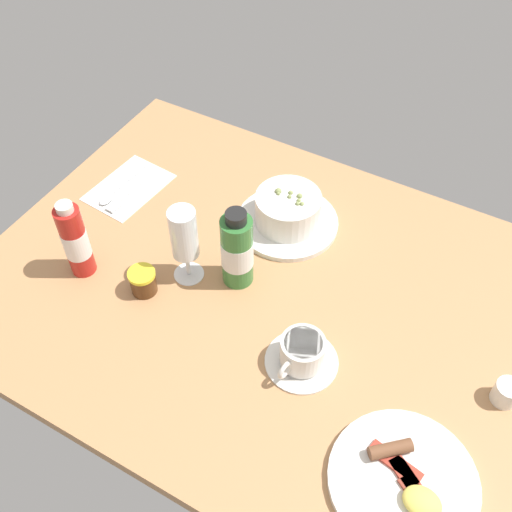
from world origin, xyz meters
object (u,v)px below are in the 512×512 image
Objects in this scene: creamer_jug at (507,392)px; jam_jar at (143,281)px; sauce_bottle_red at (75,241)px; wine_glass at (184,237)px; porridge_bowl at (288,212)px; coffee_cup at (302,354)px; sauce_bottle_green at (238,249)px; cutlery_setting at (127,188)px; breakfast_plate at (404,481)px.

creamer_jug is 1.01× the size of jam_jar.
wine_glass is at bearing -154.60° from sauce_bottle_red.
jam_jar is (5.40, 7.56, -8.42)cm from wine_glass.
coffee_cup is at bearing 121.49° from porridge_bowl.
coffee_cup is at bearing 149.29° from sauce_bottle_green.
wine_glass is at bearing -14.18° from coffee_cup.
porridge_bowl reaches higher than coffee_cup.
jam_jar is 15.06cm from sauce_bottle_red.
creamer_jug is at bearing -170.87° from jam_jar.
porridge_bowl is 4.05× the size of creamer_jug.
jam_jar is (67.42, 10.83, 0.45)cm from creamer_jug.
porridge_bowl is 1.21× the size of sauce_bottle_red.
coffee_cup is 48.30cm from sauce_bottle_red.
jam_jar is at bearing 133.55° from cutlery_setting.
wine_glass is 3.28× the size of jam_jar.
coffee_cup is 34.94cm from creamer_jug.
cutlery_setting is 37.32cm from sauce_bottle_green.
jam_jar reaches higher than creamer_jug.
jam_jar is at bearing 61.27° from porridge_bowl.
sauce_bottle_red reaches higher than jam_jar.
cutlery_setting is at bearing -7.06° from creamer_jug.
coffee_cup is at bearing -179.50° from jam_jar.
cutlery_setting is at bearing -73.67° from sauce_bottle_red.
coffee_cup reaches higher than cutlery_setting.
creamer_jug is at bearing -171.32° from sauce_bottle_red.
breakfast_plate is at bearing 66.26° from creamer_jug.
sauce_bottle_green reaches higher than jam_jar.
coffee_cup is 0.73× the size of sauce_bottle_green.
coffee_cup reaches higher than breakfast_plate.
porridge_bowl is 0.93× the size of breakfast_plate.
wine_glass is at bearing 151.45° from cutlery_setting.
porridge_bowl reaches higher than jam_jar.
coffee_cup is at bearing 17.55° from creamer_jug.
porridge_bowl is 54.56cm from creamer_jug.
sauce_bottle_red is at bearing 2.24° from coffee_cup.
coffee_cup is at bearing 158.62° from cutlery_setting.
sauce_bottle_red reaches higher than wine_glass.
jam_jar is 0.29× the size of sauce_bottle_green.
cutlery_setting is 1.09× the size of sauce_bottle_red.
breakfast_plate is (-71.51, 9.77, -7.48)cm from sauce_bottle_red.
jam_jar is at bearing -11.13° from breakfast_plate.
porridge_bowl reaches higher than breakfast_plate.
breakfast_plate is (-41.47, 40.90, -2.90)cm from porridge_bowl.
coffee_cup is at bearing -177.76° from sauce_bottle_red.
sauce_bottle_green is at bearing -30.71° from coffee_cup.
cutlery_setting is 0.84× the size of breakfast_plate.
coffee_cup is 2.50× the size of jam_jar.
porridge_bowl is at bearing -168.04° from cutlery_setting.
porridge_bowl is at bearing -118.73° from jam_jar.
sauce_bottle_green is at bearing 84.31° from porridge_bowl.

